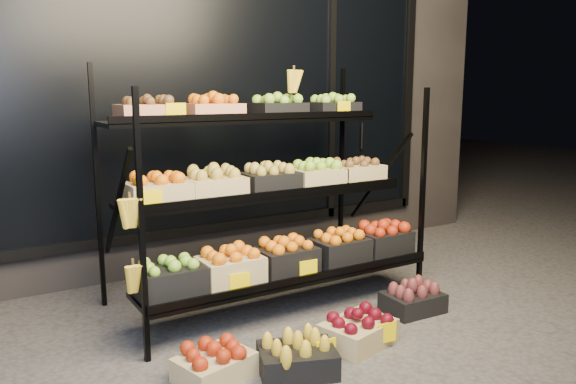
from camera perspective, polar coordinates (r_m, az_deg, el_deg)
ground at (r=3.60m, az=3.11°, el=-13.99°), size 24.00×24.00×0.00m
building at (r=5.61m, az=-12.28°, el=12.78°), size 6.00×2.08×3.50m
display_rack at (r=3.85m, az=-1.95°, el=-0.09°), size 2.18×1.02×1.74m
tag_floor_a at (r=3.16m, az=3.88°, el=-16.41°), size 0.13×0.01×0.12m
tag_floor_b at (r=3.40m, az=9.99°, el=-14.51°), size 0.13×0.01×0.12m
floor_crate_left at (r=3.06m, az=-7.49°, el=-16.79°), size 0.43×0.36×0.19m
floor_crate_midleft at (r=3.09m, az=0.94°, el=-16.31°), size 0.48×0.42×0.20m
floor_crate_midright at (r=3.42m, az=7.12°, el=-13.63°), size 0.47×0.39×0.21m
floor_crate_right at (r=3.95m, az=12.57°, el=-10.53°), size 0.39×0.30×0.20m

